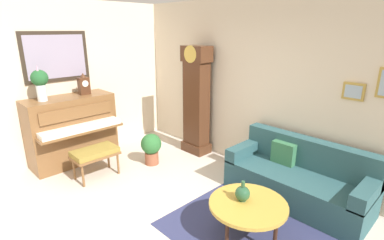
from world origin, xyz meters
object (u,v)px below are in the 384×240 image
Objects in this scene: piano_bench at (95,153)px; green_jug at (243,193)px; flower_vase at (40,82)px; potted_plant at (151,147)px; grandfather_clock at (196,104)px; coffee_table at (248,205)px; couch at (298,179)px; piano at (72,130)px; mantel_clock at (84,85)px.

piano_bench is 2.92× the size of green_jug.
flower_vase is 1.04× the size of potted_plant.
grandfather_clock is at bearing 78.19° from piano_bench.
flower_vase is at bearing -153.47° from piano_bench.
coffee_table is (2.15, -1.33, -0.55)m from grandfather_clock.
green_jug is 2.27m from potted_plant.
potted_plant is (-2.33, -0.79, 0.01)m from couch.
piano is at bearing 179.92° from piano_bench.
couch is 4.17m from flower_vase.
potted_plant is (0.24, 0.92, -0.08)m from piano_bench.
couch reaches higher than green_jug.
grandfather_clock is 3.50× the size of flower_vase.
flower_vase is at bearing -128.34° from potted_plant.
coffee_table is 2.32× the size of mantel_clock.
mantel_clock is at bearing -175.65° from coffee_table.
mantel_clock is at bearing 89.96° from flower_vase.
grandfather_clock is 8.46× the size of green_jug.
mantel_clock is (-1.20, -1.59, 0.40)m from grandfather_clock.
piano_bench is at bearing 26.53° from flower_vase.
mantel_clock is at bearing 159.79° from piano_bench.
coffee_table is at bearing -31.72° from grandfather_clock.
couch is at bearing 33.77° from piano_bench.
potted_plant is at bearing 170.52° from green_jug.
grandfather_clock is 2.50m from green_jug.
piano is 3.41m from coffee_table.
coffee_table is at bearing 12.25° from piano_bench.
grandfather_clock is (0.39, 1.89, 0.56)m from piano_bench.
potted_plant is (1.05, 1.33, -1.19)m from flower_vase.
coffee_table is (2.55, 0.55, 0.01)m from piano_bench.
flower_vase is 2.42× the size of green_jug.
piano is 0.84m from piano_bench.
piano is 1.43m from potted_plant.
potted_plant is (1.05, 0.92, -0.28)m from piano.
flower_vase is at bearing -163.73° from green_jug.
grandfather_clock is at bearing 147.24° from green_jug.
couch reaches higher than piano_bench.
green_jug is at bearing 12.61° from piano_bench.
coffee_table is (-0.02, -1.16, 0.10)m from couch.
potted_plant is at bearing -161.16° from couch.
mantel_clock is at bearing 89.61° from piano.
flower_vase is (-3.36, -0.96, 1.09)m from coffee_table.
piano is at bearing -153.07° from couch.
piano is 0.99m from flower_vase.
couch is at bearing 89.03° from coffee_table.
piano reaches higher than couch.
grandfather_clock is 5.34× the size of mantel_clock.
piano_bench is at bearing -167.75° from coffee_table.
piano is at bearing -170.47° from green_jug.
grandfather_clock reaches higher than flower_vase.
couch is at bearing 32.14° from flower_vase.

